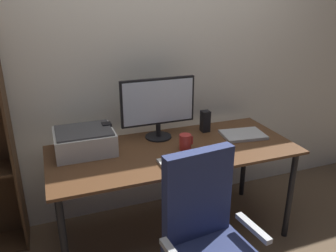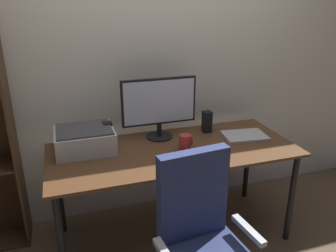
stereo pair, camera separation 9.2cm
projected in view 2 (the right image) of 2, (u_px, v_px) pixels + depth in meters
ground_plane at (173, 234)px, 2.66m from camera, size 12.00×12.00×0.00m
back_wall at (152, 57)px, 2.68m from camera, size 6.40×0.10×2.60m
desk at (173, 158)px, 2.43m from camera, size 1.74×0.75×0.74m
monitor at (159, 104)px, 2.50m from camera, size 0.56×0.20×0.46m
keyboard at (179, 160)px, 2.21m from camera, size 0.29×0.11×0.02m
mouse at (207, 154)px, 2.28m from camera, size 0.06×0.10×0.03m
coffee_mug at (185, 142)px, 2.37m from camera, size 0.10×0.08×0.11m
laptop at (245, 136)px, 2.59m from camera, size 0.35×0.27×0.02m
speaker_left at (108, 133)px, 2.44m from camera, size 0.06×0.07×0.17m
speaker_right at (207, 122)px, 2.67m from camera, size 0.06×0.07×0.17m
printer at (85, 139)px, 2.35m from camera, size 0.40×0.34×0.16m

